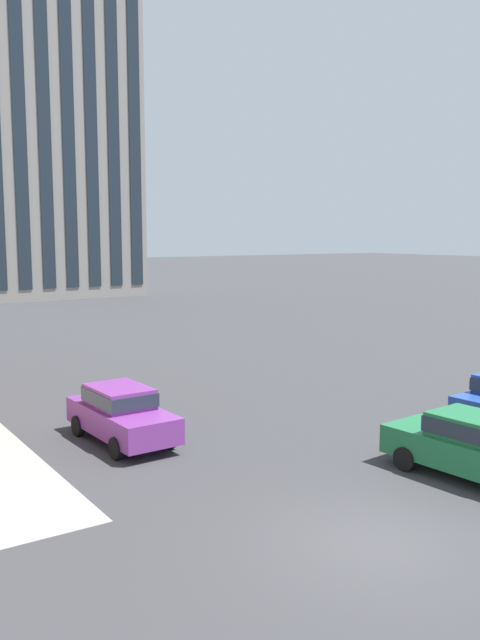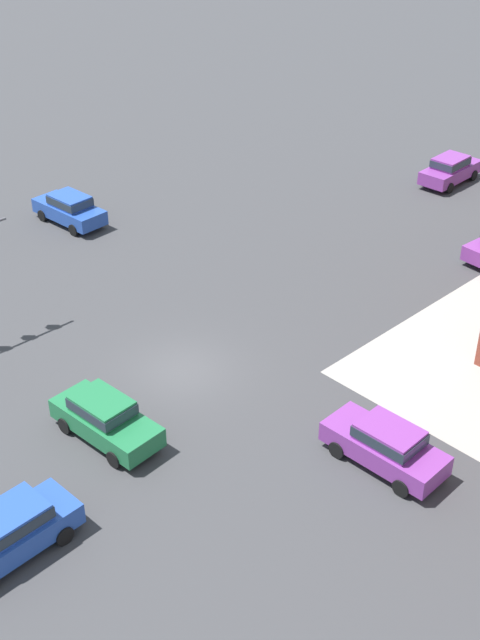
# 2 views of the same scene
# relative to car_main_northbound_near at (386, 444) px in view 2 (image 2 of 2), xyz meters

# --- Properties ---
(ground_plane) EXTENTS (320.00, 320.00, 0.00)m
(ground_plane) POSITION_rel_car_main_northbound_near_xyz_m (1.48, -9.18, -0.92)
(ground_plane) COLOR #38383A
(car_main_northbound_near) EXTENTS (1.99, 4.45, 1.68)m
(car_main_northbound_near) POSITION_rel_car_main_northbound_near_xyz_m (0.00, 0.00, 0.00)
(car_main_northbound_near) COLOR #7A3389
(car_main_northbound_near) RESTS_ON ground
(car_main_northbound_far) EXTENTS (4.48, 2.05, 1.68)m
(car_main_northbound_far) POSITION_rel_car_main_northbound_near_xyz_m (11.44, -5.42, 0.00)
(car_main_northbound_far) COLOR #23479E
(car_main_northbound_far) RESTS_ON ground
(car_main_southbound_far) EXTENTS (4.47, 2.03, 1.68)m
(car_main_southbound_far) POSITION_rel_car_main_northbound_near_xyz_m (-22.92, -12.89, 0.00)
(car_main_southbound_far) COLOR #7A3389
(car_main_southbound_far) RESTS_ON ground
(car_cross_westbound) EXTENTS (2.14, 4.52, 1.68)m
(car_cross_westbound) POSITION_rel_car_main_northbound_near_xyz_m (6.13, -7.89, 0.00)
(car_cross_westbound) COLOR #1E6B3D
(car_cross_westbound) RESTS_ON ground
(car_parked_curb) EXTENTS (2.14, 4.52, 1.68)m
(car_parked_curb) POSITION_rel_car_main_northbound_near_xyz_m (-3.13, -23.98, 0.00)
(car_parked_curb) COLOR #23479E
(car_parked_curb) RESTS_ON ground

